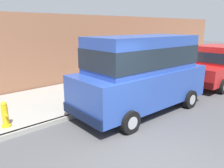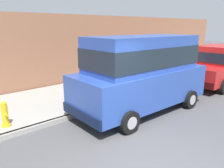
{
  "view_description": "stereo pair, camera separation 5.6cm",
  "coord_description": "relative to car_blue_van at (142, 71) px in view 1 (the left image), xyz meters",
  "views": [
    {
      "loc": [
        2.48,
        -3.27,
        2.82
      ],
      "look_at": [
        -3.13,
        1.78,
        0.85
      ],
      "focal_mm": 35.7,
      "sensor_mm": 36.0,
      "label": 1
    },
    {
      "loc": [
        2.52,
        -3.23,
        2.82
      ],
      "look_at": [
        -3.13,
        1.78,
        0.85
      ],
      "focal_mm": 35.7,
      "sensor_mm": 36.0,
      "label": 2
    }
  ],
  "objects": [
    {
      "name": "sidewalk",
      "position": [
        -2.78,
        -2.31,
        -1.32
      ],
      "size": [
        3.6,
        64.0,
        0.14
      ],
      "primitive_type": "cube",
      "color": "#99968E",
      "rests_on": "ground"
    },
    {
      "name": "fire_hydrant",
      "position": [
        -1.43,
        -3.97,
        -0.92
      ],
      "size": [
        0.34,
        0.24,
        0.72
      ],
      "color": "gold",
      "rests_on": "sidewalk"
    },
    {
      "name": "building_facade",
      "position": [
        -4.88,
        3.6,
        0.28
      ],
      "size": [
        0.5,
        20.0,
        3.36
      ],
      "primitive_type": "cube",
      "color": "#8C5B42",
      "rests_on": "ground"
    },
    {
      "name": "curb",
      "position": [
        -0.98,
        -2.31,
        -1.32
      ],
      "size": [
        0.16,
        64.0,
        0.14
      ],
      "primitive_type": "cube",
      "color": "gray",
      "rests_on": "ground"
    },
    {
      "name": "ground_plane",
      "position": [
        2.22,
        -2.31,
        -1.39
      ],
      "size": [
        80.0,
        80.0,
        0.0
      ],
      "primitive_type": "plane",
      "color": "#4C4C4F"
    },
    {
      "name": "car_blue_van",
      "position": [
        0.0,
        0.0,
        0.0
      ],
      "size": [
        2.23,
        4.95,
        2.52
      ],
      "color": "#28479E",
      "rests_on": "ground"
    },
    {
      "name": "dog_tan",
      "position": [
        -2.25,
        -1.26,
        -0.97
      ],
      "size": [
        0.32,
        0.74,
        0.49
      ],
      "color": "tan",
      "rests_on": "sidewalk"
    },
    {
      "name": "car_red_sedan",
      "position": [
        0.15,
        5.41,
        -0.41
      ],
      "size": [
        2.06,
        4.61,
        1.92
      ],
      "color": "red",
      "rests_on": "ground"
    }
  ]
}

